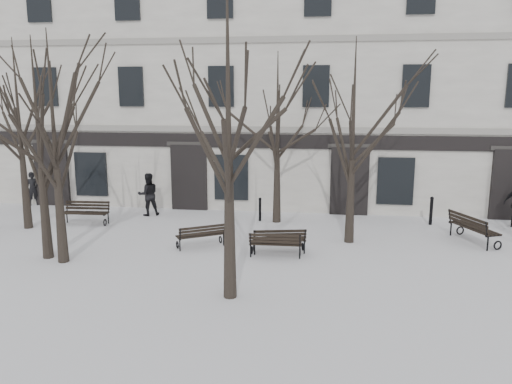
% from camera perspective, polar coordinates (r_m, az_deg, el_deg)
% --- Properties ---
extents(ground, '(100.00, 100.00, 0.00)m').
position_cam_1_polar(ground, '(14.40, -2.41, -9.51)').
color(ground, silver).
rests_on(ground, ground).
extents(building, '(40.40, 10.20, 11.40)m').
position_cam_1_polar(building, '(26.33, 2.66, 12.05)').
color(building, silver).
rests_on(building, ground).
extents(tree_0, '(4.74, 4.74, 6.77)m').
position_cam_1_polar(tree_0, '(16.46, -23.71, 7.26)').
color(tree_0, black).
rests_on(tree_0, ground).
extents(tree_1, '(4.84, 4.84, 6.92)m').
position_cam_1_polar(tree_1, '(15.84, -22.19, 7.60)').
color(tree_1, black).
rests_on(tree_1, ground).
extents(tree_2, '(5.73, 5.73, 8.18)m').
position_cam_1_polar(tree_2, '(11.96, -3.21, 11.33)').
color(tree_2, black).
rests_on(tree_2, ground).
extents(tree_4, '(4.97, 4.97, 7.10)m').
position_cam_1_polar(tree_4, '(20.63, -25.53, 8.28)').
color(tree_4, black).
rests_on(tree_4, ground).
extents(tree_5, '(4.69, 4.69, 6.69)m').
position_cam_1_polar(tree_5, '(19.61, 2.47, 8.49)').
color(tree_5, black).
rests_on(tree_5, ground).
extents(tree_6, '(4.85, 4.85, 6.92)m').
position_cam_1_polar(tree_6, '(17.10, 11.08, 8.41)').
color(tree_6, black).
rests_on(tree_6, ground).
extents(bench_1, '(1.78, 0.94, 0.86)m').
position_cam_1_polar(bench_1, '(16.18, 2.67, -5.43)').
color(bench_1, black).
rests_on(bench_1, ground).
extents(bench_2, '(1.65, 0.64, 0.82)m').
position_cam_1_polar(bench_2, '(15.82, 2.23, -5.89)').
color(bench_2, black).
rests_on(bench_2, ground).
extents(bench_3, '(1.83, 0.76, 0.91)m').
position_cam_1_polar(bench_3, '(20.89, -18.86, -2.16)').
color(bench_3, black).
rests_on(bench_3, ground).
extents(bench_4, '(1.65, 1.33, 0.81)m').
position_cam_1_polar(bench_4, '(16.87, -6.30, -4.88)').
color(bench_4, black).
rests_on(bench_4, ground).
extents(bench_5, '(1.45, 2.10, 1.01)m').
position_cam_1_polar(bench_5, '(18.85, 23.48, -3.71)').
color(bench_5, black).
rests_on(bench_5, ground).
extents(bollard_a, '(0.12, 0.12, 0.97)m').
position_cam_1_polar(bollard_a, '(20.24, 0.46, -1.90)').
color(bollard_a, black).
rests_on(bollard_a, ground).
extents(bollard_b, '(0.15, 0.15, 1.14)m').
position_cam_1_polar(bollard_b, '(20.81, 19.39, -1.92)').
color(bollard_b, black).
rests_on(bollard_b, ground).
extents(pedestrian_a, '(0.68, 0.63, 1.56)m').
position_cam_1_polar(pedestrian_a, '(25.43, -24.00, -1.38)').
color(pedestrian_a, black).
rests_on(pedestrian_a, ground).
extents(pedestrian_b, '(1.11, 1.04, 1.82)m').
position_cam_1_polar(pedestrian_b, '(21.79, -12.12, -2.61)').
color(pedestrian_b, black).
rests_on(pedestrian_b, ground).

